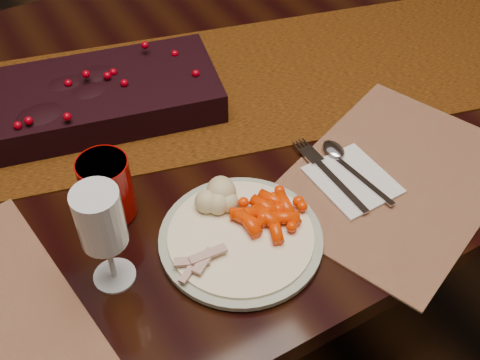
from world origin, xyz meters
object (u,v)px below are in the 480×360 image
centerpiece (106,91)px  turkey_shreds (198,256)px  red_cup (107,188)px  placemat_main (396,179)px  mashed_potatoes (218,193)px  wine_glass (105,239)px  napkin (352,180)px  dining_table (183,240)px  dinner_plate (241,238)px  baby_carrots (270,221)px

centerpiece → turkey_shreds: bearing=-92.9°
turkey_shreds → red_cup: 0.17m
centerpiece → placemat_main: 0.52m
placemat_main → mashed_potatoes: bearing=141.8°
wine_glass → napkin: bearing=-3.2°
mashed_potatoes → red_cup: size_ratio=0.81×
dining_table → turkey_shreds: bearing=-108.4°
placemat_main → red_cup: 0.45m
placemat_main → dinner_plate: size_ratio=1.67×
placemat_main → mashed_potatoes: (-0.28, 0.08, 0.04)m
dining_table → baby_carrots: baby_carrots is taller
mashed_potatoes → turkey_shreds: bearing=-133.9°
dining_table → mashed_potatoes: size_ratio=21.50×
dining_table → wine_glass: (-0.22, -0.28, 0.46)m
dinner_plate → wine_glass: bearing=168.8°
placemat_main → red_cup: red_cup is taller
red_cup → wine_glass: 0.12m
placemat_main → turkey_shreds: size_ratio=5.37×
centerpiece → red_cup: (-0.09, -0.23, 0.01)m
placemat_main → turkey_shreds: (-0.35, 0.01, 0.03)m
mashed_potatoes → turkey_shreds: mashed_potatoes is taller
centerpiece → dinner_plate: bearing=-81.9°
centerpiece → red_cup: bearing=-110.6°
placemat_main → dinner_plate: bearing=155.4°
baby_carrots → placemat_main: bearing=-2.0°
turkey_shreds → wine_glass: (-0.11, 0.05, 0.06)m
centerpiece → baby_carrots: bearing=-75.7°
placemat_main → baby_carrots: (-0.23, 0.01, 0.03)m
wine_glass → baby_carrots: bearing=-10.7°
dinner_plate → baby_carrots: bearing=-9.0°
dining_table → centerpiece: size_ratio=4.62×
dining_table → wine_glass: 0.58m
dinner_plate → turkey_shreds: turkey_shreds is taller
baby_carrots → wine_glass: 0.24m
turkey_shreds → napkin: 0.29m
napkin → baby_carrots: bearing=-174.5°
baby_carrots → red_cup: (-0.19, 0.15, 0.03)m
mashed_potatoes → baby_carrots: bearing=-60.0°
centerpiece → mashed_potatoes: centerpiece is taller
placemat_main → baby_carrots: baby_carrots is taller
mashed_potatoes → napkin: mashed_potatoes is taller
centerpiece → mashed_potatoes: (0.06, -0.31, 0.00)m
placemat_main → dinner_plate: (-0.28, 0.02, 0.01)m
mashed_potatoes → wine_glass: wine_glass is taller
mashed_potatoes → centerpiece: bearing=100.1°
centerpiece → placemat_main: (0.33, -0.39, -0.04)m
napkin → red_cup: (-0.36, 0.13, 0.05)m
dining_table → wine_glass: size_ratio=10.54×
placemat_main → wine_glass: (-0.46, 0.05, 0.08)m
placemat_main → baby_carrots: size_ratio=4.04×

